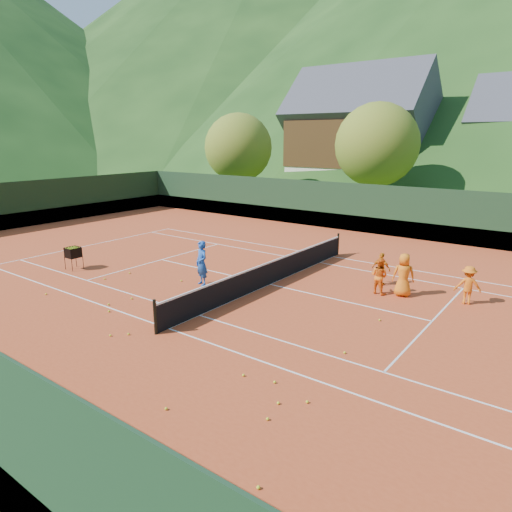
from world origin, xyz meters
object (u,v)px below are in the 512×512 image
Objects in this scene: student_b at (381,269)px; chalet_left at (359,138)px; ball_hopper at (73,253)px; tennis_net at (270,272)px; coach at (202,263)px; student_d at (468,285)px; student_c at (404,275)px; student_a at (379,276)px.

chalet_left is (-13.60, 27.40, 4.96)m from student_b.
student_b reaches higher than ball_hopper.
coach is at bearing -142.23° from tennis_net.
student_d is (9.04, 4.04, -0.21)m from coach.
chalet_left is at bearing -79.22° from student_d.
tennis_net is at bearing -71.57° from chalet_left.
student_d reaches higher than ball_hopper.
tennis_net is at bearing 42.01° from student_b.
coach is 6.43m from ball_hopper.
student_c is 14.11m from ball_hopper.
coach is 1.10× the size of student_c.
ball_hopper is at bearing -144.19° from coach.
student_c is 0.12× the size of chalet_left.
coach is 2.75m from tennis_net.
tennis_net is 9.01m from ball_hopper.
student_c is at bearing 152.35° from student_b.
coach is at bearing 4.23° from student_c.
tennis_net is at bearing -1.64° from student_d.
student_a reaches higher than tennis_net.
coach reaches higher than student_d.
coach is at bearing 37.00° from student_a.
student_a is at bearing 22.15° from ball_hopper.
student_a is at bearing -63.89° from chalet_left.
student_c reaches higher than tennis_net.
student_a is at bearing -4.60° from student_c.
student_c reaches higher than student_b.
student_c reaches higher than student_d.
ball_hopper is at bearing 33.02° from student_b.
coach is at bearing 3.43° from student_d.
student_b is 13.37m from ball_hopper.
student_d is at bearing 20.90° from ball_hopper.
chalet_left is (-7.85, 31.67, 4.73)m from coach.
student_a is at bearing 114.05° from student_b.
chalet_left reaches higher than coach.
student_d is (3.28, -0.23, 0.03)m from student_b.
chalet_left is at bearing 92.86° from ball_hopper.
student_b is 0.81× the size of student_c.
student_c is (6.91, 3.49, -0.08)m from coach.
student_c is 2.20m from student_d.
student_d is at bearing 19.01° from tennis_net.
student_b is (5.75, 4.27, -0.24)m from coach.
chalet_left is (-14.76, 28.18, 4.81)m from student_c.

